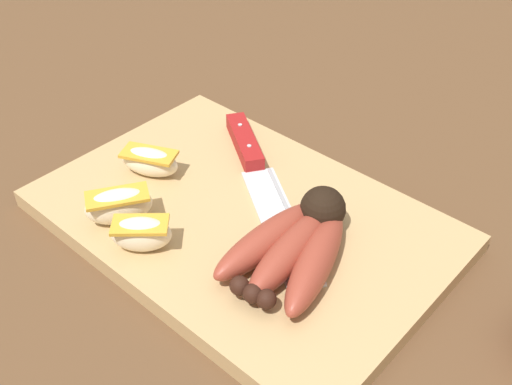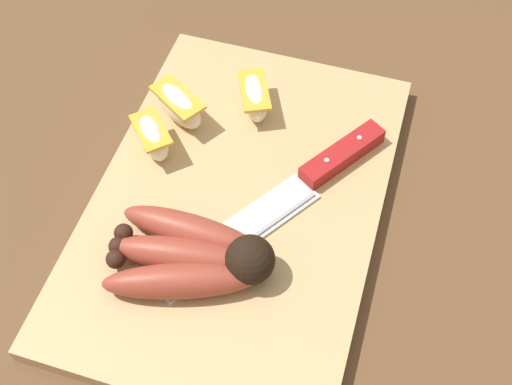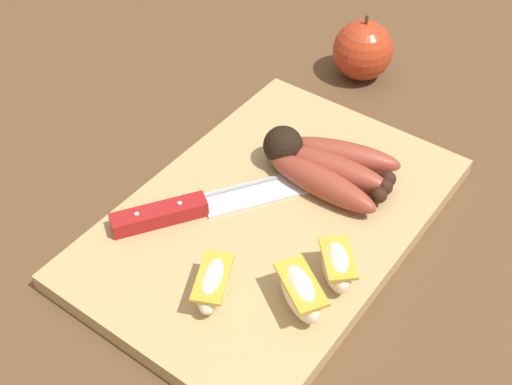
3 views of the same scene
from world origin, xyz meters
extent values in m
plane|color=brown|center=(0.00, 0.00, 0.00)|extent=(6.00, 6.00, 0.00)
cube|color=tan|center=(0.01, -0.01, 0.01)|extent=(0.41, 0.27, 0.02)
sphere|color=black|center=(0.09, 0.02, 0.05)|extent=(0.04, 0.04, 0.04)
ellipsoid|color=brown|center=(0.07, -0.04, 0.04)|extent=(0.04, 0.14, 0.03)
sphere|color=black|center=(0.09, -0.10, 0.04)|extent=(0.02, 0.02, 0.02)
ellipsoid|color=brown|center=(0.10, -0.03, 0.04)|extent=(0.05, 0.14, 0.03)
sphere|color=black|center=(0.10, -0.10, 0.04)|extent=(0.02, 0.02, 0.02)
ellipsoid|color=brown|center=(0.12, -0.03, 0.04)|extent=(0.08, 0.14, 0.03)
sphere|color=black|center=(0.12, -0.09, 0.04)|extent=(0.02, 0.02, 0.02)
cube|color=silver|center=(0.05, 0.00, 0.02)|extent=(0.17, 0.13, 0.00)
cube|color=#99999E|center=(0.06, 0.01, 0.02)|extent=(0.15, 0.10, 0.00)
cube|color=maroon|center=(-0.06, 0.07, 0.03)|extent=(0.10, 0.07, 0.02)
cylinder|color=#B2B2B7|center=(-0.08, 0.09, 0.04)|extent=(0.01, 0.01, 0.00)
cylinder|color=#B2B2B7|center=(-0.04, 0.06, 0.04)|extent=(0.01, 0.01, 0.00)
ellipsoid|color=#F4E5C1|center=(-0.02, -0.11, 0.04)|extent=(0.06, 0.06, 0.04)
cube|color=gold|center=(-0.02, -0.11, 0.05)|extent=(0.06, 0.06, 0.00)
ellipsoid|color=#F4E5C1|center=(-0.11, -0.03, 0.04)|extent=(0.07, 0.05, 0.03)
cube|color=gold|center=(-0.11, -0.03, 0.05)|extent=(0.07, 0.05, 0.00)
ellipsoid|color=#F4E5C1|center=(-0.07, -0.10, 0.04)|extent=(0.06, 0.07, 0.04)
cube|color=gold|center=(-0.07, -0.10, 0.05)|extent=(0.06, 0.07, 0.00)
camera|label=1|loc=(0.34, -0.35, 0.43)|focal=43.02mm
camera|label=2|loc=(0.35, 0.11, 0.55)|focal=45.76mm
camera|label=3|loc=(-0.40, -0.30, 0.54)|focal=48.13mm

